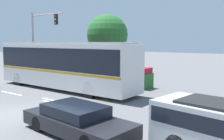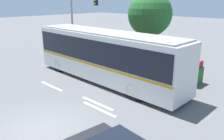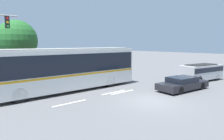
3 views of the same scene
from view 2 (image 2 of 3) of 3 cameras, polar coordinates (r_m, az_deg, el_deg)
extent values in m
plane|color=#5B5B5E|center=(10.73, -17.02, -14.05)|extent=(140.00, 140.00, 0.00)
cube|color=silver|center=(15.56, -1.86, 3.60)|extent=(12.13, 2.63, 3.10)
cube|color=black|center=(15.45, -1.87, 5.39)|extent=(11.89, 2.66, 1.49)
cube|color=#C68C14|center=(15.65, -1.84, 2.28)|extent=(12.01, 2.66, 0.14)
cube|color=black|center=(20.25, -13.86, 7.33)|extent=(0.09, 2.11, 1.73)
cube|color=#959592|center=(15.27, -1.91, 9.44)|extent=(11.64, 2.42, 0.10)
cylinder|color=black|center=(18.42, -13.15, 1.11)|extent=(1.00, 0.31, 1.00)
cylinder|color=black|center=(19.60, -7.79, 2.37)|extent=(1.00, 0.31, 1.00)
cylinder|color=black|center=(12.91, 5.44, -5.40)|extent=(1.00, 0.31, 1.00)
cylinder|color=black|center=(14.56, 10.92, -3.00)|extent=(1.00, 0.31, 1.00)
cylinder|color=gray|center=(22.33, -9.84, 10.93)|extent=(0.18, 0.18, 6.26)
cube|color=black|center=(19.59, -4.05, 17.05)|extent=(0.30, 0.22, 0.90)
cylinder|color=yellow|center=(19.51, -4.32, 17.05)|extent=(0.18, 0.02, 0.18)
cylinder|color=green|center=(19.51, -4.30, 16.17)|extent=(0.18, 0.02, 0.18)
cube|color=#286028|center=(18.00, 8.65, 1.22)|extent=(8.37, 1.39, 1.13)
cube|color=#B7192D|center=(17.81, 8.76, 3.61)|extent=(8.21, 1.32, 0.42)
cylinder|color=brown|center=(22.31, 9.06, 6.32)|extent=(0.37, 0.37, 2.69)
sphere|color=#236028|center=(21.97, 9.41, 13.55)|extent=(4.08, 4.08, 4.08)
cube|color=silver|center=(12.66, -3.71, -8.27)|extent=(2.40, 0.16, 0.01)
cube|color=silver|center=(15.54, -14.83, -3.91)|extent=(2.40, 0.16, 0.01)
cube|color=silver|center=(12.03, -3.30, -9.69)|extent=(2.40, 0.16, 0.01)
camera|label=1|loc=(3.93, 168.53, -45.97)|focal=40.16mm
camera|label=3|loc=(19.29, -57.95, 4.37)|focal=32.39mm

